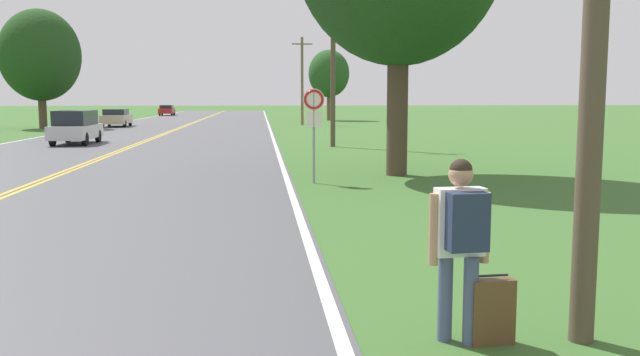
# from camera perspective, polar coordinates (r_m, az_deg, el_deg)

# --- Properties ---
(hitchhiker_person) EXTENTS (0.62, 0.44, 1.82)m
(hitchhiker_person) POSITION_cam_1_polar(r_m,az_deg,el_deg) (6.66, 11.80, -4.49)
(hitchhiker_person) COLOR #475175
(hitchhiker_person) RESTS_ON ground
(suitcase) EXTENTS (0.45, 0.19, 0.70)m
(suitcase) POSITION_cam_1_polar(r_m,az_deg,el_deg) (6.92, 14.29, -10.87)
(suitcase) COLOR brown
(suitcase) RESTS_ON ground
(traffic_sign) EXTENTS (0.60, 0.10, 2.65)m
(traffic_sign) POSITION_cam_1_polar(r_m,az_deg,el_deg) (18.90, -0.53, 5.58)
(traffic_sign) COLOR gray
(traffic_sign) RESTS_ON ground
(utility_pole_midground) EXTENTS (1.80, 0.24, 9.56)m
(utility_pole_midground) POSITION_cam_1_polar(r_m,az_deg,el_deg) (33.24, 1.11, 11.18)
(utility_pole_midground) COLOR brown
(utility_pole_midground) RESTS_ON ground
(utility_pole_far) EXTENTS (1.80, 0.24, 7.62)m
(utility_pole_far) POSITION_cam_1_polar(r_m,az_deg,el_deg) (59.82, -1.52, 8.29)
(utility_pole_far) COLOR brown
(utility_pole_far) RESTS_ON ground
(tree_behind_sign) EXTENTS (4.27, 4.27, 7.35)m
(tree_behind_sign) POSITION_cam_1_polar(r_m,az_deg,el_deg) (71.39, 0.75, 8.78)
(tree_behind_sign) COLOR brown
(tree_behind_sign) RESTS_ON ground
(tree_right_cluster) EXTENTS (6.13, 6.13, 9.18)m
(tree_right_cluster) POSITION_cam_1_polar(r_m,az_deg,el_deg) (57.38, -22.52, 9.52)
(tree_right_cluster) COLOR brown
(tree_right_cluster) RESTS_ON ground
(car_silver_van_nearest) EXTENTS (1.79, 4.48, 1.73)m
(car_silver_van_nearest) POSITION_cam_1_polar(r_m,az_deg,el_deg) (37.22, -19.88, 4.10)
(car_silver_van_nearest) COLOR black
(car_silver_van_nearest) RESTS_ON ground
(car_champagne_sedan_approaching) EXTENTS (2.09, 4.74, 1.46)m
(car_champagne_sedan_approaching) POSITION_cam_1_polar(r_m,az_deg,el_deg) (58.36, -16.77, 4.90)
(car_champagne_sedan_approaching) COLOR black
(car_champagne_sedan_approaching) RESTS_ON ground
(car_red_sedan_mid_near) EXTENTS (1.85, 4.18, 1.39)m
(car_red_sedan_mid_near) POSITION_cam_1_polar(r_m,az_deg,el_deg) (93.08, -12.78, 5.60)
(car_red_sedan_mid_near) COLOR black
(car_red_sedan_mid_near) RESTS_ON ground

